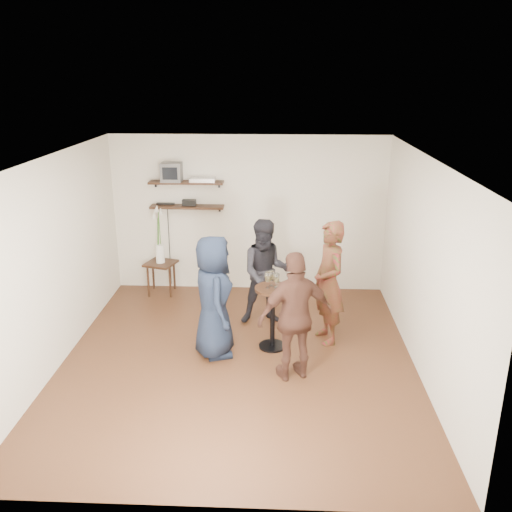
{
  "coord_description": "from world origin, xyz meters",
  "views": [
    {
      "loc": [
        0.51,
        -6.17,
        3.53
      ],
      "look_at": [
        0.21,
        0.4,
        1.29
      ],
      "focal_mm": 38.0,
      "sensor_mm": 36.0,
      "label": 1
    }
  ],
  "objects": [
    {
      "name": "wine_glass_bl",
      "position": [
        0.41,
        0.44,
        1.0
      ],
      "size": [
        0.07,
        0.07,
        0.2
      ],
      "color": "silver",
      "rests_on": "drinks_table"
    },
    {
      "name": "drinks_table",
      "position": [
        0.43,
        0.38,
        0.56
      ],
      "size": [
        0.47,
        0.47,
        0.87
      ],
      "color": "black",
      "rests_on": "room"
    },
    {
      "name": "shelf_lower",
      "position": [
        -1.0,
        2.38,
        1.45
      ],
      "size": [
        1.2,
        0.25,
        0.04
      ],
      "primitive_type": "cube",
      "color": "black",
      "rests_on": "room"
    },
    {
      "name": "shelf_upper",
      "position": [
        -1.0,
        2.38,
        1.85
      ],
      "size": [
        1.2,
        0.25,
        0.04
      ],
      "primitive_type": "cube",
      "color": "black",
      "rests_on": "room"
    },
    {
      "name": "wine_glass_fl",
      "position": [
        0.37,
        0.35,
        1.02
      ],
      "size": [
        0.07,
        0.07,
        0.22
      ],
      "color": "silver",
      "rests_on": "drinks_table"
    },
    {
      "name": "person_plaid",
      "position": [
        1.18,
        0.61,
        0.85
      ],
      "size": [
        0.58,
        0.71,
        1.7
      ],
      "primitive_type": "imported",
      "rotation": [
        0.0,
        0.0,
        -1.27
      ],
      "color": "maroon",
      "rests_on": "room"
    },
    {
      "name": "room",
      "position": [
        0.0,
        0.0,
        1.3
      ],
      "size": [
        4.58,
        5.08,
        2.68
      ],
      "color": "#432515",
      "rests_on": "ground"
    },
    {
      "name": "person_dark",
      "position": [
        0.33,
        1.16,
        0.79
      ],
      "size": [
        0.83,
        0.69,
        1.57
      ],
      "primitive_type": "imported",
      "rotation": [
        0.0,
        0.0,
        0.13
      ],
      "color": "black",
      "rests_on": "room"
    },
    {
      "name": "wine_glass_br",
      "position": [
        0.47,
        0.39,
        1.0
      ],
      "size": [
        0.06,
        0.06,
        0.19
      ],
      "color": "silver",
      "rests_on": "drinks_table"
    },
    {
      "name": "crt_monitor",
      "position": [
        -1.23,
        2.38,
        2.02
      ],
      "size": [
        0.32,
        0.3,
        0.3
      ],
      "primitive_type": "cube",
      "color": "#59595B",
      "rests_on": "shelf_upper"
    },
    {
      "name": "radio",
      "position": [
        -0.96,
        2.38,
        1.52
      ],
      "size": [
        0.22,
        0.1,
        0.1
      ],
      "primitive_type": "cube",
      "color": "black",
      "rests_on": "shelf_lower"
    },
    {
      "name": "wine_glass_fr",
      "position": [
        0.48,
        0.35,
        1.01
      ],
      "size": [
        0.07,
        0.07,
        0.2
      ],
      "color": "silver",
      "rests_on": "drinks_table"
    },
    {
      "name": "side_table",
      "position": [
        -1.45,
        2.2,
        0.45
      ],
      "size": [
        0.57,
        0.57,
        0.54
      ],
      "rotation": [
        0.0,
        0.0,
        -0.3
      ],
      "color": "black",
      "rests_on": "room"
    },
    {
      "name": "power_strip",
      "position": [
        -1.36,
        2.42,
        1.48
      ],
      "size": [
        0.3,
        0.05,
        0.03
      ],
      "primitive_type": "cube",
      "color": "black",
      "rests_on": "shelf_lower"
    },
    {
      "name": "dvd_deck",
      "position": [
        -0.73,
        2.38,
        1.9
      ],
      "size": [
        0.4,
        0.24,
        0.06
      ],
      "primitive_type": "cube",
      "color": "silver",
      "rests_on": "shelf_upper"
    },
    {
      "name": "vase_lilies",
      "position": [
        -1.45,
        2.2,
        0.86
      ],
      "size": [
        0.2,
        0.2,
        1.0
      ],
      "rotation": [
        0.0,
        0.0,
        -0.3
      ],
      "color": "white",
      "rests_on": "side_table"
    },
    {
      "name": "person_brown",
      "position": [
        0.72,
        -0.35,
        0.8
      ],
      "size": [
        1.01,
        0.7,
        1.6
      ],
      "primitive_type": "imported",
      "rotation": [
        0.0,
        0.0,
        3.51
      ],
      "color": "#4A291F",
      "rests_on": "room"
    },
    {
      "name": "person_navy",
      "position": [
        -0.32,
        0.17,
        0.81
      ],
      "size": [
        0.71,
        0.9,
        1.62
      ],
      "primitive_type": "imported",
      "rotation": [
        0.0,
        0.0,
        1.84
      ],
      "color": "#161E32",
      "rests_on": "room"
    }
  ]
}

